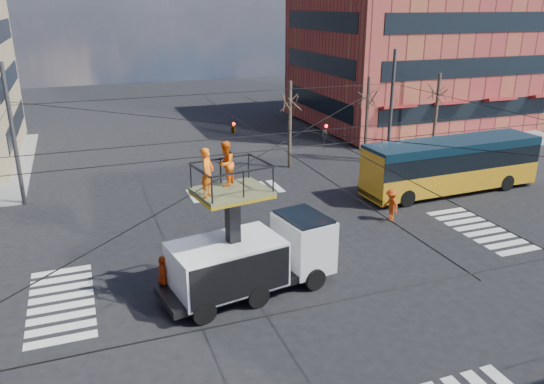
{
  "coord_description": "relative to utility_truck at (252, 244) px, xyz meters",
  "views": [
    {
      "loc": [
        -8.58,
        -19.54,
        10.86
      ],
      "look_at": [
        -0.38,
        2.52,
        2.48
      ],
      "focal_mm": 35.0,
      "sensor_mm": 36.0,
      "label": 1
    }
  ],
  "objects": [
    {
      "name": "ground",
      "position": [
        2.79,
        1.7,
        -2.04
      ],
      "size": [
        120.0,
        120.0,
        0.0
      ],
      "primitive_type": "plane",
      "color": "black",
      "rests_on": "ground"
    },
    {
      "name": "sidewalk_ne",
      "position": [
        23.79,
        22.7,
        -1.98
      ],
      "size": [
        18.0,
        18.0,
        0.12
      ],
      "primitive_type": "cube",
      "color": "slate",
      "rests_on": "ground"
    },
    {
      "name": "crosswalks",
      "position": [
        2.79,
        1.7,
        -2.03
      ],
      "size": [
        22.4,
        22.4,
        0.02
      ],
      "primitive_type": null,
      "color": "silver",
      "rests_on": "ground"
    },
    {
      "name": "building_ne",
      "position": [
        24.76,
        25.68,
        4.97
      ],
      "size": [
        20.06,
        16.06,
        14.0
      ],
      "color": "maroon",
      "rests_on": "ground"
    },
    {
      "name": "overhead_network",
      "position": [
        2.71,
        2.11,
        2.25
      ],
      "size": [
        24.24,
        24.24,
        8.0
      ],
      "color": "#2D2D30",
      "rests_on": "ground"
    },
    {
      "name": "tree_a",
      "position": [
        7.79,
        15.2,
        2.59
      ],
      "size": [
        2.0,
        2.0,
        6.0
      ],
      "color": "#382B21",
      "rests_on": "ground"
    },
    {
      "name": "tree_b",
      "position": [
        13.79,
        15.2,
        2.59
      ],
      "size": [
        2.0,
        2.0,
        6.0
      ],
      "color": "#382B21",
      "rests_on": "ground"
    },
    {
      "name": "tree_c",
      "position": [
        19.79,
        15.2,
        2.59
      ],
      "size": [
        2.0,
        2.0,
        6.0
      ],
      "color": "#382B21",
      "rests_on": "ground"
    },
    {
      "name": "utility_truck",
      "position": [
        0.0,
        0.0,
        0.0
      ],
      "size": [
        7.29,
        3.57,
        6.21
      ],
      "rotation": [
        0.0,
        0.0,
        0.17
      ],
      "color": "black",
      "rests_on": "ground"
    },
    {
      "name": "city_bus",
      "position": [
        15.02,
        7.12,
        -0.31
      ],
      "size": [
        11.37,
        2.94,
        3.2
      ],
      "rotation": [
        0.0,
        0.0,
        0.03
      ],
      "color": "orange",
      "rests_on": "ground"
    },
    {
      "name": "traffic_cone",
      "position": [
        -2.09,
        -0.66,
        -1.66
      ],
      "size": [
        0.36,
        0.36,
        0.76
      ],
      "primitive_type": "cone",
      "color": "red",
      "rests_on": "ground"
    },
    {
      "name": "worker_ground",
      "position": [
        -3.42,
        0.54,
        -1.12
      ],
      "size": [
        0.52,
        1.11,
        1.84
      ],
      "primitive_type": "imported",
      "rotation": [
        0.0,
        0.0,
        1.5
      ],
      "color": "#DE430E",
      "rests_on": "ground"
    },
    {
      "name": "flagger",
      "position": [
        9.14,
        4.36,
        -1.17
      ],
      "size": [
        0.71,
        1.16,
        1.73
      ],
      "primitive_type": "imported",
      "rotation": [
        0.0,
        0.0,
        -1.51
      ],
      "color": "#D4410D",
      "rests_on": "ground"
    }
  ]
}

